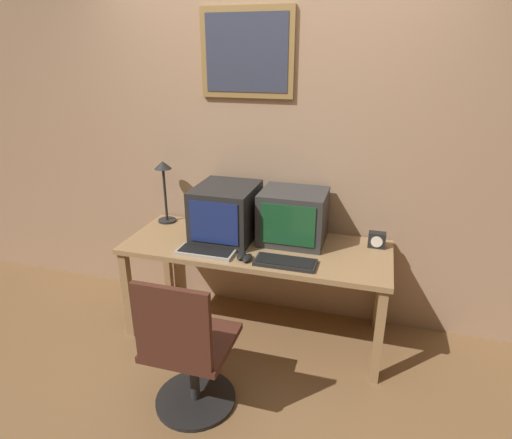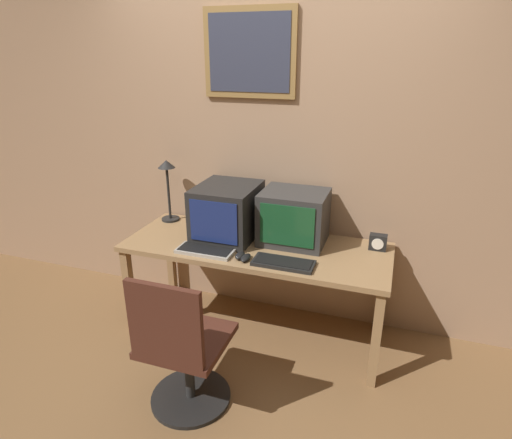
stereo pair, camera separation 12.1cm
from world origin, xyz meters
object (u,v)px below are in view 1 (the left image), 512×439
(keyboard_side, at_px, (285,262))
(office_chair, at_px, (188,356))
(mouse_far_corner, at_px, (247,258))
(desk_lamp, at_px, (164,180))
(monitor_left, at_px, (226,212))
(mouse_near_keyboard, at_px, (242,256))
(monitor_right, at_px, (293,217))
(desk_clock, at_px, (377,240))
(keyboard_main, at_px, (206,252))

(keyboard_side, distance_m, office_chair, 0.81)
(mouse_far_corner, bearing_deg, desk_lamp, 150.01)
(desk_lamp, bearing_deg, monitor_left, -14.99)
(monitor_left, relative_size, desk_lamp, 0.99)
(mouse_far_corner, bearing_deg, office_chair, -105.25)
(monitor_left, xyz_separation_m, office_chair, (0.09, -0.92, -0.51))
(mouse_near_keyboard, bearing_deg, monitor_right, 55.02)
(monitor_left, distance_m, mouse_far_corner, 0.44)
(desk_clock, bearing_deg, mouse_near_keyboard, -153.02)
(monitor_left, relative_size, mouse_far_corner, 4.17)
(monitor_left, xyz_separation_m, desk_lamp, (-0.55, 0.15, 0.15))
(monitor_left, distance_m, keyboard_side, 0.61)
(keyboard_main, distance_m, desk_clock, 1.16)
(monitor_left, bearing_deg, mouse_far_corner, -51.19)
(keyboard_main, relative_size, office_chair, 0.43)
(desk_clock, height_order, desk_lamp, desk_lamp)
(keyboard_side, xyz_separation_m, mouse_far_corner, (-0.25, -0.02, 0.00))
(keyboard_side, bearing_deg, monitor_left, 149.03)
(monitor_right, relative_size, desk_lamp, 0.92)
(mouse_near_keyboard, distance_m, office_chair, 0.71)
(keyboard_side, bearing_deg, mouse_far_corner, -175.95)
(desk_lamp, bearing_deg, monitor_right, -4.70)
(mouse_near_keyboard, height_order, desk_lamp, desk_lamp)
(monitor_right, bearing_deg, desk_lamp, 175.30)
(monitor_left, distance_m, desk_clock, 1.06)
(keyboard_main, bearing_deg, monitor_left, 82.86)
(mouse_far_corner, xyz_separation_m, desk_clock, (0.79, 0.44, 0.04))
(desk_clock, height_order, office_chair, office_chair)
(monitor_left, bearing_deg, desk_clock, 6.41)
(mouse_far_corner, bearing_deg, keyboard_main, 176.44)
(desk_clock, xyz_separation_m, office_chair, (-0.95, -1.03, -0.38))
(mouse_near_keyboard, xyz_separation_m, desk_clock, (0.83, 0.42, 0.04))
(mouse_far_corner, distance_m, desk_lamp, 0.99)
(monitor_left, relative_size, keyboard_main, 1.25)
(monitor_left, xyz_separation_m, mouse_far_corner, (0.26, -0.32, -0.17))
(office_chair, bearing_deg, monitor_right, 68.90)
(keyboard_main, bearing_deg, office_chair, -77.95)
(desk_clock, distance_m, office_chair, 1.46)
(keyboard_main, distance_m, desk_lamp, 0.76)
(keyboard_main, bearing_deg, desk_lamp, 138.93)
(keyboard_side, bearing_deg, desk_lamp, 156.92)
(monitor_left, height_order, desk_lamp, desk_lamp)
(desk_lamp, bearing_deg, desk_clock, -1.09)
(desk_clock, bearing_deg, monitor_left, -173.59)
(monitor_right, height_order, mouse_far_corner, monitor_right)
(monitor_right, bearing_deg, mouse_far_corner, -119.36)
(monitor_right, relative_size, keyboard_main, 1.16)
(monitor_left, distance_m, mouse_near_keyboard, 0.41)
(keyboard_side, height_order, desk_clock, desk_clock)
(keyboard_side, xyz_separation_m, office_chair, (-0.41, -0.61, -0.34))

